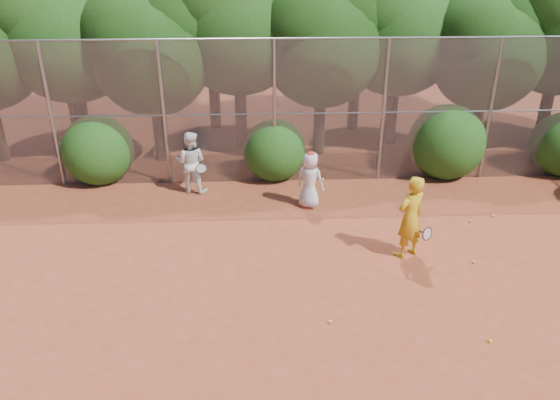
{
  "coord_description": "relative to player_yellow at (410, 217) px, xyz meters",
  "views": [
    {
      "loc": [
        -1.47,
        -8.38,
        6.48
      ],
      "look_at": [
        -1.0,
        2.5,
        1.1
      ],
      "focal_mm": 35.0,
      "sensor_mm": 36.0,
      "label": 1
    }
  ],
  "objects": [
    {
      "name": "tree_6",
      "position": [
        3.77,
        6.2,
        2.51
      ],
      "size": [
        3.86,
        3.36,
        5.29
      ],
      "color": "black",
      "rests_on": "ground"
    },
    {
      "name": "bush_1",
      "position": [
        -2.78,
        4.47,
        -0.05
      ],
      "size": [
        1.8,
        1.8,
        1.8
      ],
      "primitive_type": "sphere",
      "color": "#184411",
      "rests_on": "ground"
    },
    {
      "name": "ball_1",
      "position": [
        1.97,
        1.45,
        -0.92
      ],
      "size": [
        0.07,
        0.07,
        0.07
      ],
      "primitive_type": "sphere",
      "color": "#CAD126",
      "rests_on": "ground"
    },
    {
      "name": "ball_2",
      "position": [
        0.75,
        -2.91,
        -0.92
      ],
      "size": [
        0.07,
        0.07,
        0.07
      ],
      "primitive_type": "sphere",
      "color": "#CAD126",
      "rests_on": "ground"
    },
    {
      "name": "tree_2",
      "position": [
        -6.23,
        6.0,
        2.63
      ],
      "size": [
        3.99,
        3.47,
        5.47
      ],
      "color": "black",
      "rests_on": "ground"
    },
    {
      "name": "tree_11",
      "position": [
        0.28,
        8.81,
        3.21
      ],
      "size": [
        4.64,
        4.03,
        6.35
      ],
      "color": "black",
      "rests_on": "ground"
    },
    {
      "name": "tree_9",
      "position": [
        -9.72,
        9.01,
        3.38
      ],
      "size": [
        4.83,
        4.2,
        6.62
      ],
      "color": "black",
      "rests_on": "ground"
    },
    {
      "name": "player_white",
      "position": [
        -5.07,
        3.57,
        -0.09
      ],
      "size": [
        0.96,
        0.84,
        1.72
      ],
      "rotation": [
        0.0,
        0.0,
        2.92
      ],
      "color": "white",
      "rests_on": "ground"
    },
    {
      "name": "fence_back",
      "position": [
        -1.9,
        4.17,
        1.1
      ],
      "size": [
        20.05,
        0.09,
        4.03
      ],
      "color": "gray",
      "rests_on": "ground"
    },
    {
      "name": "player_yellow",
      "position": [
        0.0,
        0.0,
        0.0
      ],
      "size": [
        0.91,
        0.75,
        1.91
      ],
      "rotation": [
        0.0,
        0.0,
        3.68
      ],
      "color": "gold",
      "rests_on": "ground"
    },
    {
      "name": "bush_0",
      "position": [
        -7.78,
        4.47,
        0.05
      ],
      "size": [
        2.0,
        2.0,
        2.0
      ],
      "primitive_type": "sphere",
      "color": "#184411",
      "rests_on": "ground"
    },
    {
      "name": "tree_1",
      "position": [
        -8.72,
        6.71,
        3.21
      ],
      "size": [
        4.64,
        4.03,
        6.35
      ],
      "color": "black",
      "rests_on": "ground"
    },
    {
      "name": "ball_4",
      "position": [
        -1.99,
        -2.27,
        -0.92
      ],
      "size": [
        0.07,
        0.07,
        0.07
      ],
      "primitive_type": "sphere",
      "color": "#CAD126",
      "rests_on": "ground"
    },
    {
      "name": "tree_3",
      "position": [
        -3.72,
        7.01,
        3.44
      ],
      "size": [
        4.89,
        4.26,
        6.7
      ],
      "color": "black",
      "rests_on": "ground"
    },
    {
      "name": "tree_5",
      "position": [
        1.28,
        7.21,
        3.09
      ],
      "size": [
        4.51,
        3.92,
        6.17
      ],
      "color": "black",
      "rests_on": "ground"
    },
    {
      "name": "ball_5",
      "position": [
        2.65,
        1.69,
        -0.92
      ],
      "size": [
        0.07,
        0.07,
        0.07
      ],
      "primitive_type": "sphere",
      "color": "#CAD126",
      "rests_on": "ground"
    },
    {
      "name": "tree_4",
      "position": [
        -1.23,
        6.4,
        2.8
      ],
      "size": [
        4.19,
        3.64,
        5.73
      ],
      "color": "black",
      "rests_on": "ground"
    },
    {
      "name": "ground",
      "position": [
        -1.78,
        -1.83,
        -0.95
      ],
      "size": [
        80.0,
        80.0,
        0.0
      ],
      "primitive_type": "plane",
      "color": "brown",
      "rests_on": "ground"
    },
    {
      "name": "ball_0",
      "position": [
        -0.25,
        0.03,
        -0.92
      ],
      "size": [
        0.07,
        0.07,
        0.07
      ],
      "primitive_type": "sphere",
      "color": "#CAD126",
      "rests_on": "ground"
    },
    {
      "name": "ball_3",
      "position": [
        1.39,
        -0.4,
        -0.92
      ],
      "size": [
        0.07,
        0.07,
        0.07
      ],
      "primitive_type": "sphere",
      "color": "#CAD126",
      "rests_on": "ground"
    },
    {
      "name": "bush_2",
      "position": [
        2.22,
        4.47,
        0.15
      ],
      "size": [
        2.2,
        2.2,
        2.2
      ],
      "primitive_type": "sphere",
      "color": "#184411",
      "rests_on": "ground"
    },
    {
      "name": "player_teen",
      "position": [
        -1.93,
        2.5,
        -0.19
      ],
      "size": [
        0.87,
        0.78,
        1.53
      ],
      "rotation": [
        0.0,
        0.0,
        2.61
      ],
      "color": "silver",
      "rests_on": "ground"
    }
  ]
}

